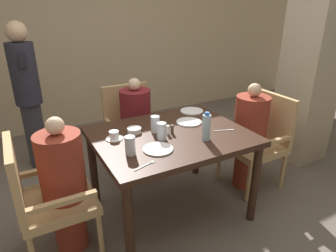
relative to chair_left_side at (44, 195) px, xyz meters
The scene contains 24 objects.
ground_plane 1.16m from the chair_left_side, ahead, with size 16.00×16.00×0.00m, color #60564C.
wall_back 2.87m from the chair_left_side, 67.68° to the left, with size 8.00×0.06×2.80m.
pillar_stone 3.08m from the chair_left_side, ahead, with size 0.49×0.49×2.70m.
dining_table 1.05m from the chair_left_side, ahead, with size 1.26×1.01×0.78m.
chair_left_side is the anchor object (origin of this frame).
diner_in_left_chair 0.15m from the chair_left_side, ahead, with size 0.32×0.32×1.09m.
chair_far_side 1.38m from the chair_left_side, 41.31° to the left, with size 0.52×0.53×0.95m.
diner_in_far_chair 1.29m from the chair_left_side, 36.45° to the left, with size 0.32×0.32×1.09m.
chair_right_side 2.07m from the chair_left_side, ahead, with size 0.53×0.52×0.95m.
diner_in_right_chair 1.93m from the chair_left_side, ahead, with size 0.32×0.32×1.10m.
standing_host 1.52m from the chair_left_side, 86.78° to the left, with size 0.28×0.31×1.62m.
plate_main_left 1.33m from the chair_left_side, ahead, with size 0.23×0.23×0.01m.
plate_main_right 1.55m from the chair_left_side, 14.06° to the left, with size 0.23×0.23×0.01m.
plate_dessert_center 0.88m from the chair_left_side, 14.58° to the right, with size 0.23×0.23×0.01m.
teacup_with_saucer 0.66m from the chair_left_side, 11.76° to the left, with size 0.14×0.14×0.07m.
bowl_small 0.84m from the chair_left_side, 12.11° to the left, with size 0.12×0.12×0.04m.
water_bottle 1.30m from the chair_left_side, 10.75° to the right, with size 0.07×0.07×0.23m.
glass_tall_near 1.00m from the chair_left_side, ahead, with size 0.07×0.07×0.14m.
glass_tall_mid 0.71m from the chair_left_side, 16.48° to the right, with size 0.07×0.07×0.14m.
glass_tall_far 0.98m from the chair_left_side, ahead, with size 0.07×0.07×0.14m.
salt_shaker 1.05m from the chair_left_side, ahead, with size 0.03×0.03×0.08m.
pepper_shaker 1.09m from the chair_left_side, ahead, with size 0.03×0.03×0.07m.
fork_beside_plate 0.79m from the chair_left_side, 30.39° to the right, with size 0.17×0.07×0.00m.
knife_beside_plate 1.50m from the chair_left_side, ahead, with size 0.18×0.07×0.00m.
Camera 1 is at (-1.10, -1.99, 1.80)m, focal length 32.00 mm.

